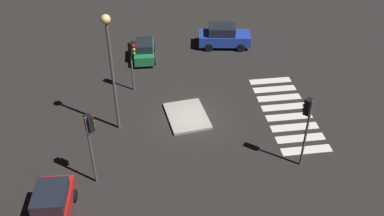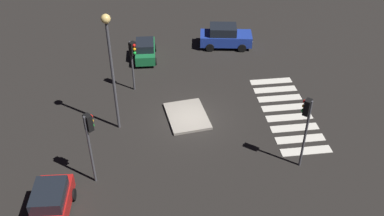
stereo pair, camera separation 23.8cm
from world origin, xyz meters
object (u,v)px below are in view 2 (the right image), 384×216
(car_red, at_px, (50,206))
(traffic_light_south, at_px, (306,117))
(car_green, at_px, (145,50))
(traffic_light_west, at_px, (89,132))
(traffic_light_north, at_px, (133,54))
(street_lamp, at_px, (110,55))
(car_blue, at_px, (225,36))
(traffic_island, at_px, (187,116))

(car_red, xyz_separation_m, traffic_light_south, (2.26, -13.97, 2.65))
(car_green, relative_size, traffic_light_west, 0.82)
(car_red, xyz_separation_m, traffic_light_north, (11.50, -4.58, 2.14))
(traffic_light_west, relative_size, street_lamp, 0.57)
(traffic_light_south, height_order, street_lamp, street_lamp)
(traffic_light_south, relative_size, street_lamp, 0.58)
(car_blue, bearing_deg, traffic_light_north, -134.16)
(street_lamp, bearing_deg, traffic_light_north, -15.65)
(traffic_light_north, xyz_separation_m, street_lamp, (-4.30, 1.20, 2.41))
(traffic_light_north, height_order, street_lamp, street_lamp)
(car_blue, height_order, street_lamp, street_lamp)
(traffic_light_south, distance_m, street_lamp, 11.84)
(car_green, xyz_separation_m, car_blue, (1.21, -6.93, 0.16))
(traffic_island, height_order, car_red, car_red)
(traffic_light_north, bearing_deg, street_lamp, -57.39)
(car_red, relative_size, car_green, 1.13)
(traffic_light_north, xyz_separation_m, traffic_light_south, (-9.23, -9.39, 0.51))
(car_red, xyz_separation_m, street_lamp, (7.20, -3.37, 4.56))
(traffic_island, bearing_deg, car_green, 16.16)
(traffic_light_west, xyz_separation_m, street_lamp, (4.69, -1.19, 1.96))
(traffic_light_west, distance_m, traffic_light_north, 9.32)
(car_green, relative_size, traffic_light_south, 0.81)
(car_blue, distance_m, traffic_light_west, 18.28)
(traffic_island, relative_size, traffic_light_south, 0.81)
(traffic_light_west, xyz_separation_m, traffic_light_south, (-0.24, -11.79, 0.05))
(car_green, height_order, traffic_light_west, traffic_light_west)
(traffic_island, height_order, traffic_light_west, traffic_light_west)
(traffic_island, relative_size, street_lamp, 0.47)
(car_red, xyz_separation_m, traffic_light_west, (2.50, -2.18, 2.60))
(street_lamp, bearing_deg, car_blue, -41.60)
(traffic_light_west, bearing_deg, car_green, 37.74)
(traffic_light_north, bearing_deg, traffic_island, 0.25)
(car_blue, bearing_deg, street_lamp, -122.71)
(car_red, distance_m, car_green, 17.12)
(car_blue, xyz_separation_m, traffic_light_north, (-5.91, 7.86, 2.08))
(car_green, relative_size, street_lamp, 0.47)
(car_red, bearing_deg, traffic_light_south, 102.97)
(traffic_island, relative_size, traffic_light_west, 0.82)
(traffic_island, distance_m, traffic_light_west, 8.51)
(traffic_island, height_order, traffic_light_south, traffic_light_south)
(street_lamp, bearing_deg, traffic_island, -83.45)
(traffic_light_north, bearing_deg, car_green, 126.99)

